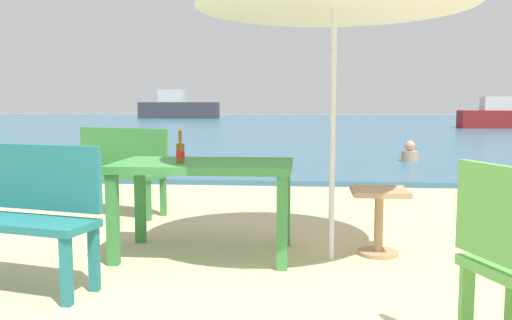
{
  "coord_description": "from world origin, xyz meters",
  "views": [
    {
      "loc": [
        0.27,
        -2.87,
        1.22
      ],
      "look_at": [
        -0.26,
        3.0,
        0.6
      ],
      "focal_mm": 37.56,
      "sensor_mm": 36.0,
      "label": 1
    }
  ],
  "objects_px": {
    "picnic_table_green": "(204,175)",
    "bench_teal_center": "(16,206)",
    "side_table_wood": "(379,212)",
    "bench_green_right": "(118,165)",
    "swimmer_person": "(410,153)",
    "beer_bottle_amber": "(180,151)",
    "boat_tanker": "(178,108)",
    "boat_ferry": "(503,117)"
  },
  "relations": [
    {
      "from": "boat_tanker",
      "to": "boat_ferry",
      "type": "xyz_separation_m",
      "value": [
        19.05,
        -15.05,
        -0.27
      ]
    },
    {
      "from": "side_table_wood",
      "to": "bench_green_right",
      "type": "distance_m",
      "value": 3.05
    },
    {
      "from": "picnic_table_green",
      "to": "boat_ferry",
      "type": "relative_size",
      "value": 0.35
    },
    {
      "from": "bench_teal_center",
      "to": "picnic_table_green",
      "type": "bearing_deg",
      "value": 37.06
    },
    {
      "from": "boat_tanker",
      "to": "swimmer_person",
      "type": "bearing_deg",
      "value": -68.42
    },
    {
      "from": "beer_bottle_amber",
      "to": "bench_green_right",
      "type": "relative_size",
      "value": 0.21
    },
    {
      "from": "beer_bottle_amber",
      "to": "boat_tanker",
      "type": "xyz_separation_m",
      "value": [
        -8.87,
        36.98,
        0.02
      ]
    },
    {
      "from": "bench_green_right",
      "to": "swimmer_person",
      "type": "distance_m",
      "value": 6.61
    },
    {
      "from": "side_table_wood",
      "to": "boat_tanker",
      "type": "relative_size",
      "value": 0.09
    },
    {
      "from": "side_table_wood",
      "to": "bench_teal_center",
      "type": "bearing_deg",
      "value": -158.95
    },
    {
      "from": "swimmer_person",
      "to": "bench_teal_center",
      "type": "bearing_deg",
      "value": -118.05
    },
    {
      "from": "side_table_wood",
      "to": "swimmer_person",
      "type": "xyz_separation_m",
      "value": [
        1.5,
        6.57,
        -0.11
      ]
    },
    {
      "from": "bench_teal_center",
      "to": "boat_tanker",
      "type": "bearing_deg",
      "value": 101.86
    },
    {
      "from": "side_table_wood",
      "to": "swimmer_person",
      "type": "height_order",
      "value": "side_table_wood"
    },
    {
      "from": "bench_teal_center",
      "to": "boat_tanker",
      "type": "relative_size",
      "value": 0.2
    },
    {
      "from": "picnic_table_green",
      "to": "swimmer_person",
      "type": "height_order",
      "value": "picnic_table_green"
    },
    {
      "from": "beer_bottle_amber",
      "to": "bench_teal_center",
      "type": "xyz_separation_m",
      "value": [
        -0.96,
        -0.71,
        -0.31
      ]
    },
    {
      "from": "beer_bottle_amber",
      "to": "swimmer_person",
      "type": "bearing_deg",
      "value": 65.86
    },
    {
      "from": "picnic_table_green",
      "to": "bench_green_right",
      "type": "bearing_deg",
      "value": 129.02
    },
    {
      "from": "swimmer_person",
      "to": "boat_tanker",
      "type": "height_order",
      "value": "boat_tanker"
    },
    {
      "from": "picnic_table_green",
      "to": "beer_bottle_amber",
      "type": "relative_size",
      "value": 5.28
    },
    {
      "from": "boat_tanker",
      "to": "beer_bottle_amber",
      "type": "bearing_deg",
      "value": -76.52
    },
    {
      "from": "beer_bottle_amber",
      "to": "bench_teal_center",
      "type": "distance_m",
      "value": 1.23
    },
    {
      "from": "picnic_table_green",
      "to": "beer_bottle_amber",
      "type": "bearing_deg",
      "value": -139.85
    },
    {
      "from": "bench_green_right",
      "to": "boat_ferry",
      "type": "height_order",
      "value": "boat_ferry"
    },
    {
      "from": "side_table_wood",
      "to": "boat_tanker",
      "type": "height_order",
      "value": "boat_tanker"
    },
    {
      "from": "bench_teal_center",
      "to": "boat_tanker",
      "type": "xyz_separation_m",
      "value": [
        -7.91,
        37.69,
        0.34
      ]
    },
    {
      "from": "bench_green_right",
      "to": "swimmer_person",
      "type": "bearing_deg",
      "value": 50.78
    },
    {
      "from": "picnic_table_green",
      "to": "bench_teal_center",
      "type": "bearing_deg",
      "value": -142.94
    },
    {
      "from": "bench_teal_center",
      "to": "beer_bottle_amber",
      "type": "bearing_deg",
      "value": 36.51
    },
    {
      "from": "bench_teal_center",
      "to": "swimmer_person",
      "type": "relative_size",
      "value": 3.05
    },
    {
      "from": "beer_bottle_amber",
      "to": "boat_tanker",
      "type": "relative_size",
      "value": 0.04
    },
    {
      "from": "bench_teal_center",
      "to": "bench_green_right",
      "type": "bearing_deg",
      "value": 93.8
    },
    {
      "from": "picnic_table_green",
      "to": "swimmer_person",
      "type": "bearing_deg",
      "value": 66.58
    },
    {
      "from": "side_table_wood",
      "to": "swimmer_person",
      "type": "bearing_deg",
      "value": 77.15
    },
    {
      "from": "picnic_table_green",
      "to": "bench_teal_center",
      "type": "xyz_separation_m",
      "value": [
        -1.12,
        -0.84,
        -0.11
      ]
    },
    {
      "from": "bench_green_right",
      "to": "swimmer_person",
      "type": "height_order",
      "value": "bench_green_right"
    },
    {
      "from": "swimmer_person",
      "to": "boat_ferry",
      "type": "distance_m",
      "value": 16.7
    },
    {
      "from": "side_table_wood",
      "to": "bench_teal_center",
      "type": "xyz_separation_m",
      "value": [
        -2.52,
        -0.97,
        0.19
      ]
    },
    {
      "from": "side_table_wood",
      "to": "boat_tanker",
      "type": "xyz_separation_m",
      "value": [
        -10.43,
        36.72,
        0.52
      ]
    },
    {
      "from": "swimmer_person",
      "to": "boat_tanker",
      "type": "xyz_separation_m",
      "value": [
        -11.93,
        30.15,
        0.64
      ]
    },
    {
      "from": "picnic_table_green",
      "to": "boat_tanker",
      "type": "relative_size",
      "value": 0.23
    }
  ]
}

